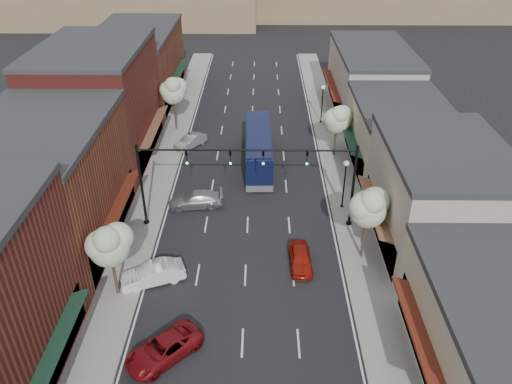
{
  "coord_description": "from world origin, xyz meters",
  "views": [
    {
      "loc": [
        1.02,
        -24.32,
        22.89
      ],
      "look_at": [
        0.66,
        9.39,
        2.2
      ],
      "focal_mm": 35.0,
      "sensor_mm": 36.0,
      "label": 1
    }
  ],
  "objects_px": {
    "tree_right_near": "(369,206)",
    "signal_mast_left": "(172,174)",
    "parked_car_b": "(153,274)",
    "parked_car_c": "(196,199)",
    "parked_car_a": "(164,349)",
    "lamp_post_near": "(345,177)",
    "parked_car_e": "(190,141)",
    "signal_mast_right": "(322,174)",
    "tree_left_near": "(109,244)",
    "tree_left_far": "(173,90)",
    "red_hatchback": "(301,258)",
    "tree_right_far": "(338,119)",
    "coach_bus": "(258,148)",
    "lamp_post_far": "(323,98)"
  },
  "relations": [
    {
      "from": "parked_car_a",
      "to": "coach_bus",
      "type": "bearing_deg",
      "value": 122.59
    },
    {
      "from": "signal_mast_left",
      "to": "tree_left_far",
      "type": "distance_m",
      "value": 18.14
    },
    {
      "from": "tree_right_far",
      "to": "parked_car_a",
      "type": "bearing_deg",
      "value": -117.01
    },
    {
      "from": "tree_left_near",
      "to": "parked_car_c",
      "type": "distance_m",
      "value": 11.94
    },
    {
      "from": "parked_car_b",
      "to": "tree_left_near",
      "type": "bearing_deg",
      "value": -79.02
    },
    {
      "from": "signal_mast_left",
      "to": "signal_mast_right",
      "type": "bearing_deg",
      "value": 0.0
    },
    {
      "from": "lamp_post_near",
      "to": "parked_car_b",
      "type": "bearing_deg",
      "value": -146.51
    },
    {
      "from": "parked_car_a",
      "to": "lamp_post_near",
      "type": "bearing_deg",
      "value": 97.1
    },
    {
      "from": "tree_right_far",
      "to": "red_hatchback",
      "type": "relative_size",
      "value": 1.45
    },
    {
      "from": "tree_left_near",
      "to": "tree_left_far",
      "type": "height_order",
      "value": "tree_left_far"
    },
    {
      "from": "tree_right_far",
      "to": "parked_car_a",
      "type": "distance_m",
      "value": 28.24
    },
    {
      "from": "tree_right_near",
      "to": "parked_car_b",
      "type": "height_order",
      "value": "tree_right_near"
    },
    {
      "from": "tree_right_near",
      "to": "parked_car_a",
      "type": "distance_m",
      "value": 16.04
    },
    {
      "from": "tree_left_far",
      "to": "red_hatchback",
      "type": "bearing_deg",
      "value": -62.11
    },
    {
      "from": "signal_mast_right",
      "to": "red_hatchback",
      "type": "bearing_deg",
      "value": -109.78
    },
    {
      "from": "parked_car_a",
      "to": "parked_car_c",
      "type": "xyz_separation_m",
      "value": [
        0.02,
        15.7,
        0.02
      ]
    },
    {
      "from": "signal_mast_left",
      "to": "parked_car_e",
      "type": "relative_size",
      "value": 2.18
    },
    {
      "from": "tree_left_far",
      "to": "tree_right_far",
      "type": "bearing_deg",
      "value": -19.87
    },
    {
      "from": "tree_right_far",
      "to": "tree_left_near",
      "type": "height_order",
      "value": "tree_left_near"
    },
    {
      "from": "parked_car_c",
      "to": "lamp_post_far",
      "type": "bearing_deg",
      "value": 138.77
    },
    {
      "from": "signal_mast_right",
      "to": "tree_right_near",
      "type": "distance_m",
      "value": 4.89
    },
    {
      "from": "red_hatchback",
      "to": "parked_car_a",
      "type": "xyz_separation_m",
      "value": [
        -8.24,
        -8.11,
        -0.0
      ]
    },
    {
      "from": "signal_mast_right",
      "to": "tree_left_near",
      "type": "xyz_separation_m",
      "value": [
        -13.87,
        -8.05,
        -0.4
      ]
    },
    {
      "from": "lamp_post_near",
      "to": "parked_car_e",
      "type": "relative_size",
      "value": 1.18
    },
    {
      "from": "tree_left_near",
      "to": "tree_right_far",
      "type": "bearing_deg",
      "value": 50.31
    },
    {
      "from": "signal_mast_right",
      "to": "lamp_post_near",
      "type": "xyz_separation_m",
      "value": [
        2.18,
        2.5,
        -1.62
      ]
    },
    {
      "from": "tree_left_far",
      "to": "lamp_post_far",
      "type": "bearing_deg",
      "value": 7.3
    },
    {
      "from": "tree_left_near",
      "to": "coach_bus",
      "type": "distance_m",
      "value": 20.46
    },
    {
      "from": "parked_car_b",
      "to": "parked_car_c",
      "type": "relative_size",
      "value": 0.94
    },
    {
      "from": "lamp_post_far",
      "to": "parked_car_c",
      "type": "bearing_deg",
      "value": -125.05
    },
    {
      "from": "coach_bus",
      "to": "lamp_post_far",
      "type": "bearing_deg",
      "value": 53.36
    },
    {
      "from": "tree_left_far",
      "to": "coach_bus",
      "type": "distance_m",
      "value": 12.29
    },
    {
      "from": "parked_car_c",
      "to": "lamp_post_near",
      "type": "bearing_deg",
      "value": 83.06
    },
    {
      "from": "lamp_post_near",
      "to": "parked_car_c",
      "type": "bearing_deg",
      "value": 179.24
    },
    {
      "from": "signal_mast_left",
      "to": "tree_left_near",
      "type": "height_order",
      "value": "signal_mast_left"
    },
    {
      "from": "parked_car_b",
      "to": "signal_mast_left",
      "type": "bearing_deg",
      "value": 153.88
    },
    {
      "from": "tree_left_near",
      "to": "lamp_post_far",
      "type": "bearing_deg",
      "value": 60.22
    },
    {
      "from": "tree_left_near",
      "to": "parked_car_b",
      "type": "height_order",
      "value": "tree_left_near"
    },
    {
      "from": "tree_right_near",
      "to": "tree_right_far",
      "type": "bearing_deg",
      "value": 90.0
    },
    {
      "from": "parked_car_e",
      "to": "coach_bus",
      "type": "bearing_deg",
      "value": 8.5
    },
    {
      "from": "tree_right_far",
      "to": "red_hatchback",
      "type": "bearing_deg",
      "value": -104.92
    },
    {
      "from": "tree_right_near",
      "to": "signal_mast_left",
      "type": "bearing_deg",
      "value": 163.81
    },
    {
      "from": "tree_right_far",
      "to": "tree_left_far",
      "type": "height_order",
      "value": "tree_left_far"
    },
    {
      "from": "tree_right_near",
      "to": "tree_left_near",
      "type": "distance_m",
      "value": 17.08
    },
    {
      "from": "signal_mast_left",
      "to": "parked_car_b",
      "type": "height_order",
      "value": "signal_mast_left"
    },
    {
      "from": "lamp_post_near",
      "to": "coach_bus",
      "type": "distance_m",
      "value": 10.43
    },
    {
      "from": "parked_car_c",
      "to": "parked_car_e",
      "type": "height_order",
      "value": "parked_car_c"
    },
    {
      "from": "parked_car_b",
      "to": "parked_car_e",
      "type": "xyz_separation_m",
      "value": [
        0.0,
        20.58,
        -0.08
      ]
    },
    {
      "from": "tree_left_near",
      "to": "parked_car_a",
      "type": "relative_size",
      "value": 1.25
    },
    {
      "from": "lamp_post_near",
      "to": "lamp_post_far",
      "type": "xyz_separation_m",
      "value": [
        0.0,
        17.5,
        0.0
      ]
    }
  ]
}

